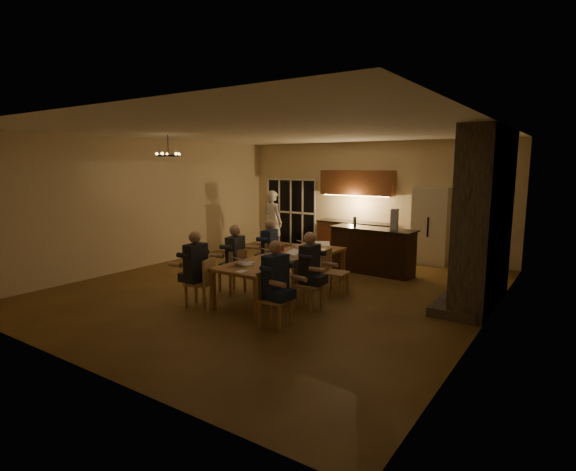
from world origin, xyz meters
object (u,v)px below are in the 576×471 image
(chair_left_near, at_px, (199,283))
(person_left_mid, at_px, (235,259))
(bar_island, at_px, (372,251))
(plate_near, at_px, (287,263))
(person_right_mid, at_px, (310,270))
(laptop_c, at_px, (273,249))
(redcup_mid, at_px, (282,248))
(bar_bottle, at_px, (355,221))
(redcup_near, at_px, (264,268))
(laptop_e, at_px, (309,242))
(laptop_a, at_px, (244,259))
(laptop_f, at_px, (322,245))
(person_left_far, at_px, (270,251))
(chandelier, at_px, (168,156))
(can_cola, at_px, (313,243))
(plate_far, at_px, (323,253))
(bar_blender, at_px, (394,220))
(chair_left_mid, at_px, (232,271))
(chair_right_far, at_px, (336,272))
(refrigerator, at_px, (432,226))
(chair_left_far, at_px, (268,261))
(mug_back, at_px, (293,247))
(laptop_b, at_px, (272,260))
(standing_person, at_px, (273,222))
(person_right_near, at_px, (276,283))
(plate_left, at_px, (247,263))
(person_left_near, at_px, (196,269))
(laptop_d, at_px, (290,253))
(dining_table, at_px, (285,275))
(chair_right_mid, at_px, (308,284))
(can_silver, at_px, (269,260))
(mug_mid, at_px, (302,251))
(chair_right_near, at_px, (275,299))

(chair_left_near, distance_m, person_left_mid, 1.07)
(bar_island, height_order, plate_near, bar_island)
(person_right_mid, relative_size, laptop_c, 4.31)
(redcup_mid, distance_m, bar_bottle, 2.30)
(redcup_near, bearing_deg, laptop_e, 103.73)
(laptop_a, height_order, laptop_f, same)
(person_left_far, height_order, chandelier, chandelier)
(chair_left_near, height_order, laptop_c, laptop_c)
(laptop_c, xyz_separation_m, plate_near, (0.70, -0.53, -0.10))
(can_cola, distance_m, plate_far, 0.86)
(plate_far, distance_m, bar_bottle, 1.96)
(laptop_a, distance_m, bar_blender, 3.91)
(chair_left_mid, bearing_deg, chair_right_far, 132.61)
(refrigerator, height_order, person_right_mid, refrigerator)
(laptop_a, bearing_deg, laptop_f, -81.62)
(chair_left_mid, bearing_deg, laptop_c, 143.16)
(chair_left_far, xyz_separation_m, mug_back, (0.57, 0.15, 0.36))
(redcup_mid, bearing_deg, chair_left_far, 160.34)
(laptop_b, distance_m, plate_near, 0.34)
(person_right_mid, bearing_deg, standing_person, 40.84)
(redcup_mid, bearing_deg, person_right_near, -57.68)
(chair_left_mid, height_order, bar_blender, bar_blender)
(person_right_mid, distance_m, plate_left, 1.19)
(chandelier, relative_size, laptop_e, 1.65)
(chair_left_far, xyz_separation_m, person_left_near, (0.01, -2.20, 0.24))
(redcup_near, relative_size, redcup_mid, 1.00)
(chair_left_mid, bearing_deg, laptop_d, 122.12)
(redcup_near, height_order, bar_bottle, bar_bottle)
(dining_table, relative_size, plate_left, 11.52)
(chair_right_mid, xyz_separation_m, plate_far, (-0.43, 1.27, 0.31))
(redcup_near, bearing_deg, can_silver, 119.64)
(mug_mid, relative_size, plate_near, 0.40)
(chair_right_mid, xyz_separation_m, bar_bottle, (-0.63, 3.18, 0.76))
(chair_right_far, relative_size, plate_near, 3.57)
(person_left_mid, relative_size, laptop_c, 4.31)
(dining_table, distance_m, plate_left, 1.00)
(chair_left_mid, height_order, mug_back, chair_left_mid)
(dining_table, bearing_deg, bar_blender, 64.10)
(refrigerator, bearing_deg, chair_right_mid, -97.98)
(dining_table, height_order, laptop_d, laptop_d)
(chair_right_near, relative_size, person_right_near, 0.64)
(chandelier, distance_m, bar_blender, 5.25)
(person_left_near, xyz_separation_m, can_silver, (0.95, 0.94, 0.12))
(person_left_far, distance_m, laptop_f, 1.18)
(person_right_mid, xyz_separation_m, standing_person, (-3.59, 3.83, 0.22))
(chandelier, bearing_deg, laptop_a, -13.26)
(chair_right_far, xyz_separation_m, laptop_b, (-0.57, -1.35, 0.42))
(laptop_c, bearing_deg, laptop_d, 157.57)
(person_left_far, relative_size, can_cola, 11.50)
(laptop_b, height_order, bar_bottle, bar_bottle)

